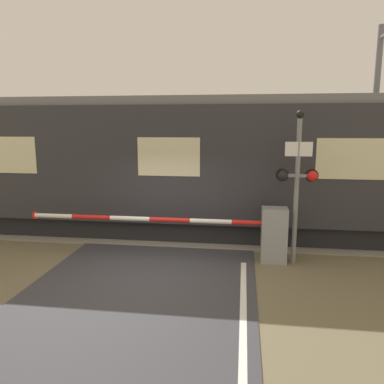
{
  "coord_description": "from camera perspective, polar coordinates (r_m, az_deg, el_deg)",
  "views": [
    {
      "loc": [
        1.98,
        -7.52,
        3.24
      ],
      "look_at": [
        0.69,
        1.84,
        1.55
      ],
      "focal_mm": 35.0,
      "sensor_mm": 36.0,
      "label": 1
    }
  ],
  "objects": [
    {
      "name": "track_bed",
      "position": [
        11.66,
        -2.22,
        -5.86
      ],
      "size": [
        36.0,
        3.2,
        0.13
      ],
      "color": "gray",
      "rests_on": "ground_plane"
    },
    {
      "name": "signal_post",
      "position": [
        8.93,
        15.73,
        2.04
      ],
      "size": [
        0.96,
        0.26,
        3.57
      ],
      "color": "gray",
      "rests_on": "ground_plane"
    },
    {
      "name": "train",
      "position": [
        11.26,
        -2.16,
        4.08
      ],
      "size": [
        16.6,
        2.79,
        4.0
      ],
      "color": "black",
      "rests_on": "ground_plane"
    },
    {
      "name": "ground_plane",
      "position": [
        8.42,
        -6.51,
        -12.53
      ],
      "size": [
        80.0,
        80.0,
        0.0
      ],
      "primitive_type": "plane",
      "color": "#6B6047"
    },
    {
      "name": "crossing_barrier",
      "position": [
        9.11,
        9.06,
        -6.05
      ],
      "size": [
        6.45,
        0.44,
        1.33
      ],
      "color": "gray",
      "rests_on": "ground_plane"
    },
    {
      "name": "catenary_pole",
      "position": [
        14.22,
        26.01,
        9.69
      ],
      "size": [
        0.2,
        1.9,
        6.45
      ],
      "color": "slate",
      "rests_on": "ground_plane"
    }
  ]
}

